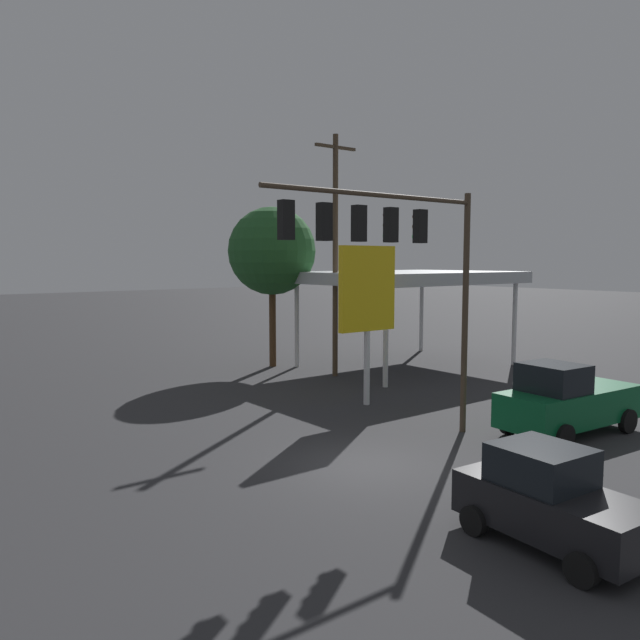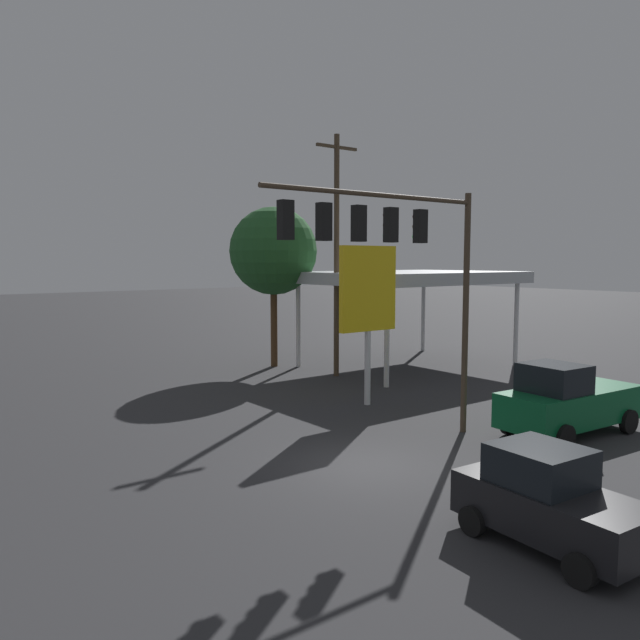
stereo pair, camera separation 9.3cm
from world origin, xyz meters
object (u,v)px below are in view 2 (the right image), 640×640
object	(u,v)px
pickup_parked	(567,401)
street_tree	(273,251)
utility_pole	(337,251)
hatchback_crossing	(549,500)
price_sign	(368,294)
traffic_signal_assembly	(394,248)

from	to	relation	value
pickup_parked	street_tree	world-z (taller)	street_tree
utility_pole	pickup_parked	distance (m)	13.56
hatchback_crossing	price_sign	bearing A→B (deg)	159.05
street_tree	utility_pole	bearing A→B (deg)	101.66
pickup_parked	traffic_signal_assembly	bearing A→B (deg)	-18.39
price_sign	pickup_parked	xyz separation A→B (m)	(-2.25, 7.15, -3.25)
utility_pole	traffic_signal_assembly	bearing A→B (deg)	58.84
traffic_signal_assembly	pickup_parked	xyz separation A→B (m)	(-5.60, 2.33, -4.91)
utility_pole	price_sign	world-z (taller)	utility_pole
utility_pole	hatchback_crossing	size ratio (longest dim) A/B	2.96
traffic_signal_assembly	utility_pole	size ratio (longest dim) A/B	0.69
utility_pole	hatchback_crossing	bearing A→B (deg)	63.90
traffic_signal_assembly	price_sign	world-z (taller)	traffic_signal_assembly
hatchback_crossing	street_tree	distance (m)	22.76
hatchback_crossing	pickup_parked	distance (m)	8.64
hatchback_crossing	pickup_parked	bearing A→B (deg)	122.94
utility_pole	price_sign	size ratio (longest dim) A/B	1.87
hatchback_crossing	street_tree	xyz separation A→B (m)	(-7.33, -20.92, 5.17)
traffic_signal_assembly	price_sign	bearing A→B (deg)	-124.81
traffic_signal_assembly	street_tree	world-z (taller)	street_tree
utility_pole	price_sign	bearing A→B (deg)	62.32
hatchback_crossing	pickup_parked	xyz separation A→B (m)	(-7.59, -4.13, 0.16)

